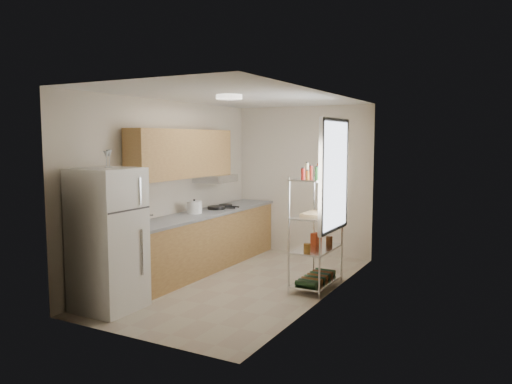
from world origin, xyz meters
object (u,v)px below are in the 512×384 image
(refrigerator, at_px, (108,239))
(cutting_board, at_px, (319,214))
(rice_cooker, at_px, (194,207))
(espresso_machine, at_px, (331,203))
(frying_pan_large, at_px, (216,208))

(refrigerator, xyz_separation_m, cutting_board, (1.90, 1.96, 0.18))
(rice_cooker, distance_m, espresso_machine, 2.09)
(rice_cooker, bearing_deg, refrigerator, -86.95)
(refrigerator, distance_m, espresso_machine, 3.01)
(refrigerator, bearing_deg, espresso_machine, 49.45)
(rice_cooker, relative_size, frying_pan_large, 0.83)
(espresso_machine, bearing_deg, cutting_board, -113.04)
(rice_cooker, xyz_separation_m, cutting_board, (2.00, 0.05, 0.03))
(refrigerator, relative_size, rice_cooker, 7.30)
(rice_cooker, relative_size, espresso_machine, 0.87)
(refrigerator, relative_size, frying_pan_large, 6.03)
(rice_cooker, bearing_deg, frying_pan_large, 84.49)
(frying_pan_large, height_order, cutting_board, cutting_board)
(rice_cooker, height_order, frying_pan_large, rice_cooker)
(rice_cooker, height_order, cutting_board, rice_cooker)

